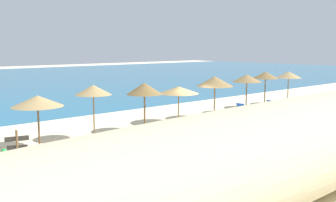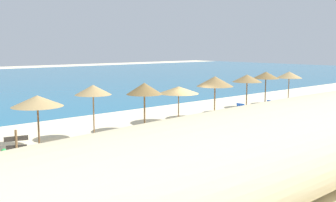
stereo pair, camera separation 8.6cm
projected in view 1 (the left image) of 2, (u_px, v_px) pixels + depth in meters
The scene contains 15 objects.
ground_plane at pixel (202, 125), 24.07m from camera, with size 160.00×160.00×0.00m, color beige.
dune_ridge at pixel (323, 137), 14.06m from camera, with size 48.69×4.18×3.12m, color beige.
beach_umbrella_1 at pixel (38, 101), 18.46m from camera, with size 2.43×2.43×2.51m.
beach_umbrella_2 at pixel (93, 90), 20.23m from camera, with size 1.90×1.90×2.83m.
beach_umbrella_3 at pixel (144, 89), 22.07m from camera, with size 2.06×2.06×2.77m.
beach_umbrella_4 at pixel (179, 90), 24.59m from camera, with size 2.56×2.56×2.31m.
beach_umbrella_5 at pixel (215, 81), 25.99m from camera, with size 2.46×2.46×2.83m.
beach_umbrella_6 at pixel (247, 78), 28.22m from camera, with size 2.12×2.12×2.79m.
beach_umbrella_7 at pixel (265, 75), 30.59m from camera, with size 2.05×2.05×2.84m.
beach_umbrella_8 at pixel (289, 75), 32.53m from camera, with size 2.10×2.10×2.73m.
lounge_chair_0 at pixel (237, 112), 26.11m from camera, with size 1.43×0.72×1.00m.
lounge_chair_1 at pixel (265, 108), 28.42m from camera, with size 1.50×1.00×0.90m.
wooden_signpost at pixel (17, 149), 14.26m from camera, with size 0.82×0.33×1.79m.
beach_ball at pixel (4, 152), 17.38m from camera, with size 0.29×0.29×0.29m, color green.
cooler_box at pixel (182, 128), 22.44m from camera, with size 0.56×0.42×0.30m, color red.
Camera 1 is at (-17.22, -16.32, 4.80)m, focal length 41.75 mm.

